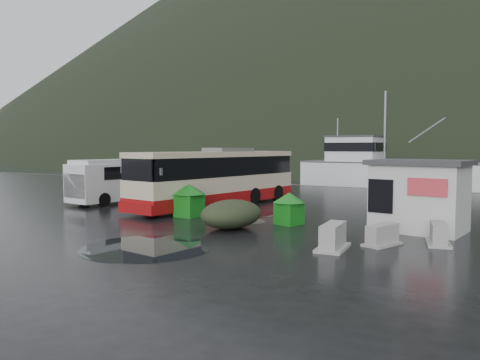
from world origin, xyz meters
The scene contains 14 objects.
ground centered at (0.00, 0.00, 0.00)m, with size 160.00×160.00×0.00m, color black.
harbor_water centered at (0.00, 110.00, 0.00)m, with size 300.00×180.00×0.02m, color black.
quay_edge centered at (0.00, 20.00, 0.00)m, with size 160.00×0.60×1.50m, color #999993.
coach_bus centered at (0.07, 4.36, 0.00)m, with size 2.92×11.60×3.28m, color beige, non-canonical shape.
white_van centered at (-5.92, 2.88, 0.00)m, with size 2.13×6.20×2.59m, color silver, non-canonical shape.
waste_bin_left centered at (6.10, 0.49, 0.00)m, with size 0.98×0.98×1.36m, color #147319, non-canonical shape.
waste_bin_right centered at (1.09, 0.22, 0.00)m, with size 1.11×1.11×1.55m, color #147319, non-canonical shape.
dome_tent centered at (4.44, -1.53, 0.00)m, with size 2.11×2.96×1.16m, color #29321E, non-canonical shape.
ticket_kiosk centered at (11.15, 1.56, 0.00)m, with size 3.57×2.71×2.79m, color silver, non-canonical shape.
jersey_barrier_a centered at (9.29, -3.31, 0.00)m, with size 0.84×1.68×0.84m, color #999993, non-canonical shape.
jersey_barrier_b centered at (10.53, -1.90, 0.00)m, with size 0.71×1.42×0.71m, color #999993, non-canonical shape.
jersey_barrier_c centered at (12.15, -0.85, 0.00)m, with size 0.74×1.48×0.74m, color #999993, non-canonical shape.
fishing_trawler centered at (6.62, 29.13, 0.00)m, with size 25.31×5.55×10.12m, color silver, non-canonical shape.
puddles centered at (2.44, -3.78, 0.01)m, with size 13.32×13.40×0.01m.
Camera 1 is at (14.00, -17.70, 3.28)m, focal length 35.00 mm.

